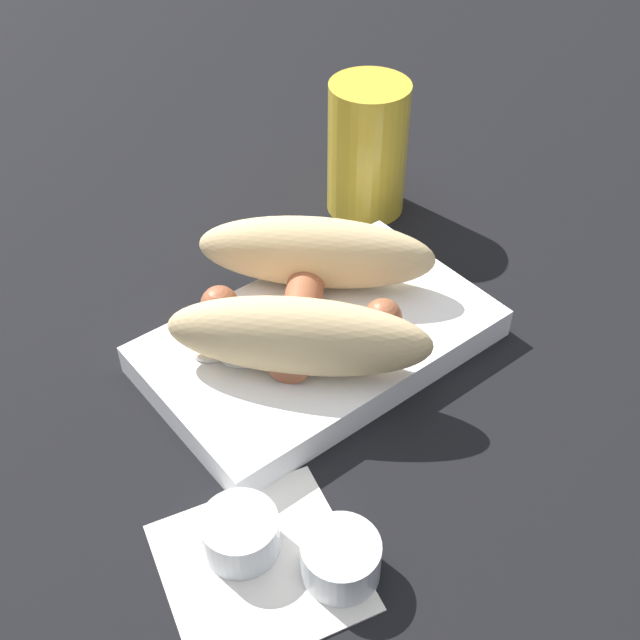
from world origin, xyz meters
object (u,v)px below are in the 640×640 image
food_tray (320,341)px  drink_glass (367,149)px  bread_roll (308,292)px  condiment_cup_near (241,536)px  sausage (300,311)px  condiment_cup_far (341,561)px

food_tray → drink_glass: size_ratio=2.08×
bread_roll → condiment_cup_near: (-0.15, -0.12, -0.04)m
sausage → drink_glass: bearing=34.9°
food_tray → sausage: bearing=124.2°
condiment_cup_near → condiment_cup_far: 0.07m
condiment_cup_far → drink_glass: (0.28, 0.30, 0.05)m
bread_roll → drink_glass: bearing=36.2°
condiment_cup_far → drink_glass: size_ratio=0.38×
condiment_cup_near → sausage: bearing=40.6°
food_tray → sausage: sausage is taller
sausage → condiment_cup_near: bearing=-139.4°
condiment_cup_near → drink_glass: bearing=37.6°
condiment_cup_far → food_tray: bearing=55.1°
bread_roll → condiment_cup_far: bearing=-122.5°
bread_roll → condiment_cup_far: bread_roll is taller
bread_roll → sausage: bread_roll is taller
food_tray → drink_glass: bearing=39.2°
bread_roll → sausage: 0.02m
food_tray → sausage: 0.03m
condiment_cup_near → drink_glass: 0.41m
drink_glass → bread_roll: bearing=-143.8°
drink_glass → condiment_cup_near: bearing=-142.4°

